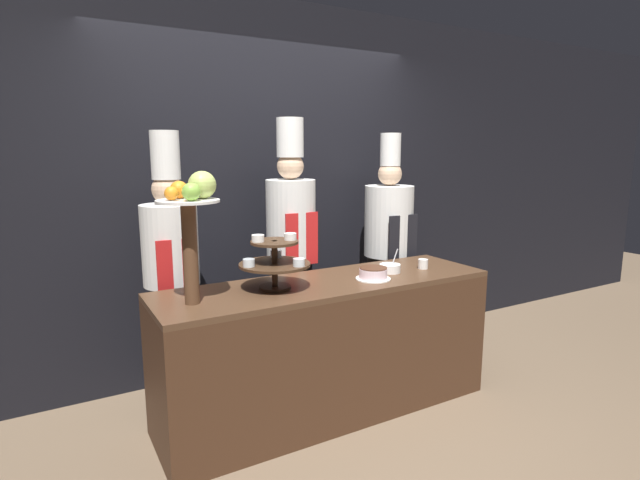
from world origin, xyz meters
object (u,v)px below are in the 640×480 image
tiered_stand (275,260)px  chef_center_right (388,240)px  serving_bowl_near (390,268)px  chef_left (171,264)px  cup_white (423,264)px  chef_center_left (291,240)px  fruit_pedestal (192,212)px  cake_round (373,274)px

tiered_stand → chef_center_right: (1.27, 0.55, -0.08)m
serving_bowl_near → chef_left: size_ratio=0.09×
cup_white → serving_bowl_near: bearing=173.8°
serving_bowl_near → chef_left: 1.44m
chef_center_left → cup_white: bearing=-39.3°
tiered_stand → chef_center_right: bearing=23.4°
cup_white → chef_left: bearing=159.4°
chef_left → cup_white: bearing=-20.6°
tiered_stand → chef_center_left: bearing=55.0°
fruit_pedestal → chef_center_right: size_ratio=0.39×
fruit_pedestal → cup_white: (1.60, -0.01, -0.46)m
serving_bowl_near → chef_center_right: bearing=53.6°
chef_center_left → chef_center_right: (0.88, -0.00, -0.08)m
cake_round → chef_center_left: size_ratio=0.12×
serving_bowl_near → chef_center_left: (-0.46, 0.57, 0.15)m
serving_bowl_near → chef_center_left: size_ratio=0.08×
serving_bowl_near → chef_center_right: 0.71m
cake_round → cup_white: 0.48m
tiered_stand → fruit_pedestal: bearing=-174.9°
chef_center_left → fruit_pedestal: bearing=-145.9°
chef_left → chef_center_right: chef_center_right is taller
fruit_pedestal → tiered_stand: bearing=5.1°
fruit_pedestal → chef_center_right: chef_center_right is taller
fruit_pedestal → cup_white: 1.67m
cake_round → chef_left: 1.30m
chef_left → tiered_stand: bearing=-48.7°
fruit_pedestal → cup_white: size_ratio=10.37×
serving_bowl_near → tiered_stand: bearing=178.6°
cake_round → serving_bowl_near: serving_bowl_near is taller
cup_white → chef_left: size_ratio=0.04×
cup_white → chef_left: chef_left is taller
fruit_pedestal → cake_round: bearing=-3.6°
fruit_pedestal → chef_center_right: 1.90m
chef_left → chef_center_left: 0.87m
chef_left → chef_center_right: size_ratio=0.99×
tiered_stand → fruit_pedestal: size_ratio=0.60×
tiered_stand → chef_center_left: 0.67m
fruit_pedestal → cake_round: (1.13, -0.07, -0.46)m
chef_left → cake_round: bearing=-30.6°
fruit_pedestal → chef_center_left: bearing=34.1°
fruit_pedestal → chef_left: 0.72m
fruit_pedestal → cake_round: fruit_pedestal is taller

